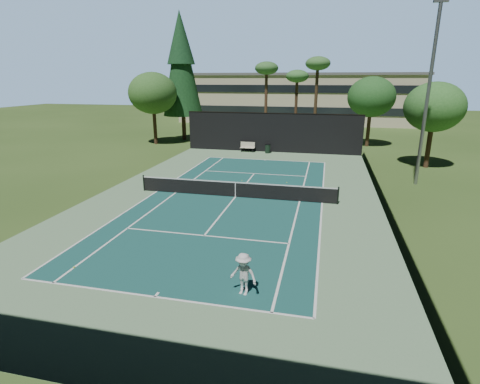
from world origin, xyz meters
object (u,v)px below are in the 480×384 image
object	(u,v)px
tennis_ball_a	(74,267)
trash_bin	(268,149)
player	(243,274)
tennis_ball_b	(242,181)
tennis_ball_c	(287,182)
park_bench	(248,147)
tennis_net	(235,189)
tennis_ball_d	(160,182)

from	to	relation	value
tennis_ball_a	trash_bin	distance (m)	26.23
player	tennis_ball_b	bearing A→B (deg)	118.03
tennis_ball_a	trash_bin	size ratio (longest dim) A/B	0.08
tennis_ball_c	park_bench	bearing A→B (deg)	115.23
tennis_ball_c	player	bearing A→B (deg)	-89.56
park_bench	tennis_net	bearing A→B (deg)	-80.92
tennis_ball_a	trash_bin	world-z (taller)	trash_bin
player	trash_bin	distance (m)	26.45
player	tennis_ball_c	distance (m)	15.20
tennis_ball_d	trash_bin	size ratio (longest dim) A/B	0.07
tennis_ball_b	tennis_ball_d	bearing A→B (deg)	-162.43
player	tennis_ball_d	world-z (taller)	player
tennis_net	park_bench	distance (m)	15.72
tennis_ball_d	park_bench	distance (m)	13.90
player	tennis_ball_d	distance (m)	16.03
tennis_net	tennis_ball_a	size ratio (longest dim) A/B	167.03
tennis_ball_c	park_bench	xyz separation A→B (m)	(-5.33, 11.31, 0.51)
tennis_ball_d	trash_bin	world-z (taller)	trash_bin
player	tennis_ball_a	size ratio (longest dim) A/B	20.30
tennis_net	park_bench	bearing A→B (deg)	99.08
tennis_ball_b	trash_bin	bearing A→B (deg)	89.22
tennis_ball_b	park_bench	size ratio (longest dim) A/B	0.04
tennis_ball_a	tennis_ball_b	world-z (taller)	tennis_ball_a
tennis_ball_b	tennis_ball_c	xyz separation A→B (m)	(3.32, 0.25, 0.00)
tennis_ball_b	trash_bin	size ratio (longest dim) A/B	0.07
tennis_net	trash_bin	size ratio (longest dim) A/B	13.65
tennis_net	player	world-z (taller)	player
tennis_ball_c	trash_bin	size ratio (longest dim) A/B	0.07
player	trash_bin	xyz separation A→B (m)	(-3.28, 26.25, -0.31)
tennis_ball_b	tennis_ball_c	size ratio (longest dim) A/B	0.98
tennis_ball_c	tennis_ball_d	xyz separation A→B (m)	(-9.06, -2.07, -0.00)
tennis_ball_b	trash_bin	xyz separation A→B (m)	(0.15, 11.31, 0.45)
park_bench	tennis_ball_a	bearing A→B (deg)	-93.52
tennis_ball_a	tennis_ball_d	size ratio (longest dim) A/B	1.22
tennis_ball_b	tennis_net	bearing A→B (deg)	-83.28
tennis_ball_b	park_bench	world-z (taller)	park_bench
tennis_ball_a	tennis_ball_c	world-z (taller)	tennis_ball_a
tennis_ball_d	tennis_ball_c	bearing A→B (deg)	12.85
player	tennis_ball_c	world-z (taller)	player
tennis_ball_a	tennis_ball_d	bearing A→B (deg)	99.38
tennis_ball_d	trash_bin	xyz separation A→B (m)	(5.90, 13.13, 0.45)
tennis_ball_a	park_bench	bearing A→B (deg)	86.48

